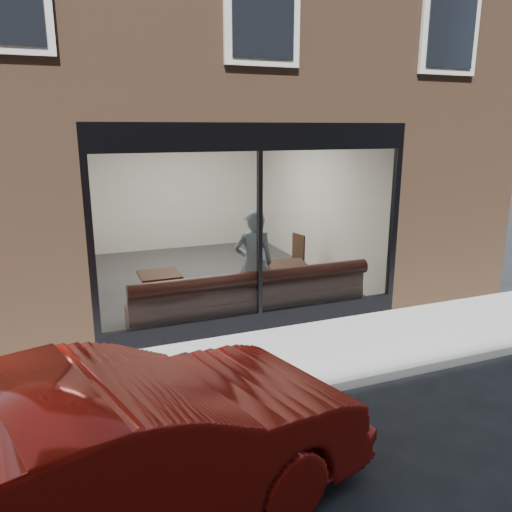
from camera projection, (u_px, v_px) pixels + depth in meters
name	position (u px, v px, depth m)	size (l,w,h in m)	color
ground	(322.00, 391.00, 6.11)	(120.00, 120.00, 0.00)	black
sidewalk_near	(287.00, 357.00, 7.01)	(40.00, 2.00, 0.01)	gray
kerb_near	(324.00, 388.00, 6.05)	(40.00, 0.10, 0.12)	gray
host_building_pier_left	(15.00, 195.00, 11.59)	(2.50, 12.00, 3.20)	brown
host_building_pier_right	(304.00, 183.00, 14.25)	(2.50, 12.00, 3.20)	brown
host_building_backfill	(153.00, 178.00, 15.62)	(5.00, 6.00, 3.20)	brown
cafe_floor	(208.00, 278.00, 10.61)	(6.00, 6.00, 0.00)	#2D2D30
cafe_ceiling	(204.00, 124.00, 9.82)	(6.00, 6.00, 0.00)	white
cafe_wall_back	(174.00, 188.00, 12.91)	(5.00, 5.00, 0.00)	silver
cafe_wall_left	(78.00, 212.00, 9.33)	(6.00, 6.00, 0.00)	silver
cafe_wall_right	(314.00, 198.00, 11.10)	(6.00, 6.00, 0.00)	silver
storefront_kick	(259.00, 321.00, 7.92)	(5.00, 0.10, 0.30)	black
storefront_header	(260.00, 137.00, 7.21)	(5.00, 0.10, 0.40)	black
storefront_mullion	(260.00, 235.00, 7.57)	(0.06, 0.10, 2.50)	black
storefront_glass	(260.00, 235.00, 7.54)	(4.80, 4.80, 0.00)	white
banquette	(250.00, 308.00, 8.26)	(4.00, 0.55, 0.45)	#3B1C15
person	(254.00, 264.00, 8.38)	(0.66, 0.44, 1.82)	#8DAAC0
cafe_table_left	(159.00, 275.00, 8.35)	(0.67, 0.67, 0.04)	black
cafe_table_right	(287.00, 265.00, 8.95)	(0.69, 0.69, 0.04)	black
cafe_chair_right	(291.00, 268.00, 10.59)	(0.40, 0.40, 0.04)	black
wall_poster	(81.00, 219.00, 9.35)	(0.02, 0.57, 0.76)	white
parked_car	(106.00, 464.00, 3.68)	(1.53, 4.38, 1.44)	maroon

